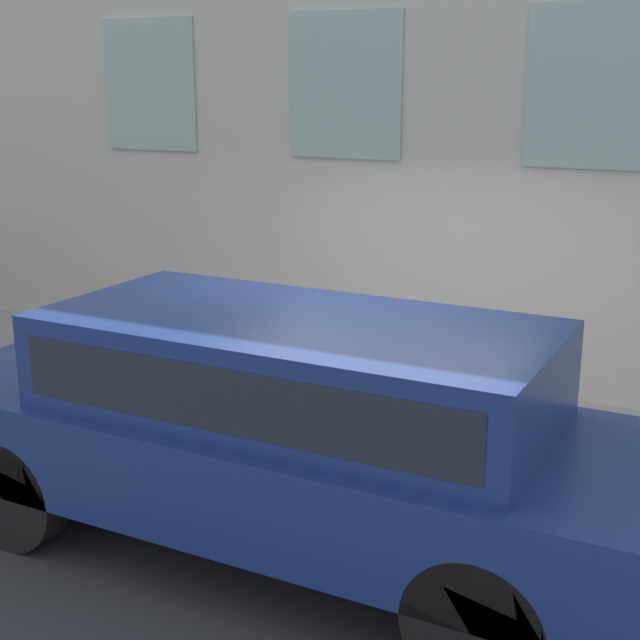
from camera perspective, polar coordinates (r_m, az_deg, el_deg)
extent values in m
plane|color=#2D2D30|center=(7.48, 2.61, -9.69)|extent=(80.00, 80.00, 0.00)
cube|color=gray|center=(8.39, 5.82, -6.45)|extent=(2.21, 60.00, 0.13)
cube|color=beige|center=(9.02, 9.65, 19.27)|extent=(0.30, 40.00, 7.64)
cube|color=#9EBCB2|center=(8.51, 17.21, 14.10)|extent=(0.03, 1.24, 1.45)
cube|color=#9EBCB2|center=(9.30, 1.61, 14.77)|extent=(0.03, 1.24, 1.45)
cube|color=#9EBCB2|center=(10.62, -10.87, 14.55)|extent=(0.03, 1.24, 1.45)
cylinder|color=gold|center=(8.08, 1.53, -6.59)|extent=(0.32, 0.32, 0.04)
cylinder|color=gold|center=(7.96, 1.55, -4.30)|extent=(0.24, 0.24, 0.73)
sphere|color=#A4891E|center=(7.85, 1.56, -1.80)|extent=(0.25, 0.25, 0.25)
cylinder|color=black|center=(7.83, 1.57, -1.27)|extent=(0.08, 0.08, 0.10)
cylinder|color=gold|center=(7.87, 2.67, -3.89)|extent=(0.09, 0.10, 0.09)
cylinder|color=gold|center=(8.01, 0.45, -3.53)|extent=(0.09, 0.10, 0.09)
cylinder|color=#232328|center=(8.28, -1.66, -4.24)|extent=(0.08, 0.08, 0.53)
cylinder|color=#232328|center=(8.37, -1.29, -4.02)|extent=(0.08, 0.08, 0.53)
cube|color=white|center=(8.19, -1.50, -1.07)|extent=(0.14, 0.10, 0.40)
cylinder|color=white|center=(8.10, -1.85, -1.18)|extent=(0.06, 0.06, 0.38)
cylinder|color=white|center=(8.27, -1.16, -0.83)|extent=(0.06, 0.06, 0.38)
sphere|color=beige|center=(8.11, -1.51, 0.87)|extent=(0.18, 0.18, 0.18)
cylinder|color=black|center=(6.57, -18.88, -10.40)|extent=(0.24, 0.79, 0.79)
cylinder|color=black|center=(7.62, -10.41, -6.22)|extent=(0.24, 0.79, 0.79)
cylinder|color=black|center=(4.97, 10.04, -18.53)|extent=(0.24, 0.79, 0.79)
cylinder|color=black|center=(6.30, 14.48, -11.18)|extent=(0.24, 0.79, 0.79)
cube|color=navy|center=(6.03, -2.62, -8.43)|extent=(1.80, 5.30, 0.66)
cube|color=navy|center=(5.74, -1.55, -2.84)|extent=(1.59, 3.28, 0.62)
cube|color=#1E232D|center=(5.74, -1.55, -2.84)|extent=(1.60, 3.02, 0.40)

